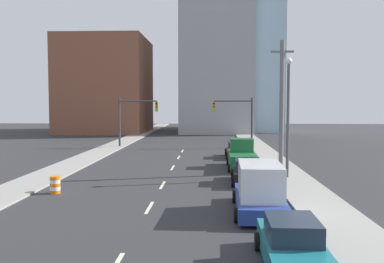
{
  "coord_description": "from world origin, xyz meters",
  "views": [
    {
      "loc": [
        2.89,
        -4.05,
        4.97
      ],
      "look_at": [
        1.1,
        37.75,
        2.2
      ],
      "focal_mm": 40.0,
      "sensor_mm": 36.0,
      "label": 1
    }
  ],
  "objects_px": {
    "utility_pole_right_mid": "(282,106)",
    "pickup_truck_green": "(242,157)",
    "box_truck_blue": "(260,190)",
    "sedan_black": "(248,172)",
    "traffic_signal_right": "(240,115)",
    "street_lamp": "(288,109)",
    "traffic_barrel": "(55,185)",
    "sedan_teal": "(292,245)",
    "traffic_signal_left": "(131,115)",
    "sedan_brown": "(236,150)"
  },
  "relations": [
    {
      "from": "utility_pole_right_mid",
      "to": "sedan_brown",
      "type": "height_order",
      "value": "utility_pole_right_mid"
    },
    {
      "from": "traffic_barrel",
      "to": "traffic_signal_right",
      "type": "bearing_deg",
      "value": 64.53
    },
    {
      "from": "traffic_signal_right",
      "to": "sedan_brown",
      "type": "relative_size",
      "value": 1.24
    },
    {
      "from": "utility_pole_right_mid",
      "to": "sedan_teal",
      "type": "bearing_deg",
      "value": -98.21
    },
    {
      "from": "utility_pole_right_mid",
      "to": "traffic_barrel",
      "type": "relative_size",
      "value": 9.87
    },
    {
      "from": "traffic_signal_right",
      "to": "sedan_brown",
      "type": "distance_m",
      "value": 9.24
    },
    {
      "from": "traffic_barrel",
      "to": "box_truck_blue",
      "type": "bearing_deg",
      "value": -19.27
    },
    {
      "from": "traffic_signal_right",
      "to": "traffic_barrel",
      "type": "height_order",
      "value": "traffic_signal_right"
    },
    {
      "from": "box_truck_blue",
      "to": "traffic_signal_left",
      "type": "bearing_deg",
      "value": 113.27
    },
    {
      "from": "traffic_barrel",
      "to": "street_lamp",
      "type": "xyz_separation_m",
      "value": [
        13.6,
        5.11,
        4.14
      ]
    },
    {
      "from": "street_lamp",
      "to": "sedan_black",
      "type": "distance_m",
      "value": 5.03
    },
    {
      "from": "traffic_barrel",
      "to": "pickup_truck_green",
      "type": "xyz_separation_m",
      "value": [
        10.97,
        9.63,
        0.41
      ]
    },
    {
      "from": "traffic_signal_right",
      "to": "traffic_barrel",
      "type": "xyz_separation_m",
      "value": [
        -11.81,
        -24.8,
        -3.2
      ]
    },
    {
      "from": "pickup_truck_green",
      "to": "street_lamp",
      "type": "bearing_deg",
      "value": -59.17
    },
    {
      "from": "utility_pole_right_mid",
      "to": "pickup_truck_green",
      "type": "relative_size",
      "value": 1.68
    },
    {
      "from": "traffic_signal_left",
      "to": "box_truck_blue",
      "type": "bearing_deg",
      "value": -68.73
    },
    {
      "from": "street_lamp",
      "to": "traffic_signal_left",
      "type": "bearing_deg",
      "value": 125.3
    },
    {
      "from": "sedan_teal",
      "to": "pickup_truck_green",
      "type": "bearing_deg",
      "value": 91.26
    },
    {
      "from": "box_truck_blue",
      "to": "sedan_brown",
      "type": "bearing_deg",
      "value": 91.52
    },
    {
      "from": "sedan_brown",
      "to": "traffic_barrel",
      "type": "bearing_deg",
      "value": -123.98
    },
    {
      "from": "box_truck_blue",
      "to": "sedan_brown",
      "type": "height_order",
      "value": "box_truck_blue"
    },
    {
      "from": "traffic_signal_left",
      "to": "sedan_black",
      "type": "bearing_deg",
      "value": -62.15
    },
    {
      "from": "street_lamp",
      "to": "sedan_black",
      "type": "xyz_separation_m",
      "value": [
        -2.71,
        -1.56,
        -3.94
      ]
    },
    {
      "from": "utility_pole_right_mid",
      "to": "pickup_truck_green",
      "type": "bearing_deg",
      "value": 139.8
    },
    {
      "from": "utility_pole_right_mid",
      "to": "sedan_teal",
      "type": "xyz_separation_m",
      "value": [
        -2.54,
        -17.58,
        -4.13
      ]
    },
    {
      "from": "traffic_signal_right",
      "to": "sedan_black",
      "type": "xyz_separation_m",
      "value": [
        -0.92,
        -21.25,
        -3.0
      ]
    },
    {
      "from": "box_truck_blue",
      "to": "traffic_barrel",
      "type": "bearing_deg",
      "value": 162.72
    },
    {
      "from": "traffic_barrel",
      "to": "box_truck_blue",
      "type": "distance_m",
      "value": 11.44
    },
    {
      "from": "traffic_signal_right",
      "to": "street_lamp",
      "type": "distance_m",
      "value": 19.79
    },
    {
      "from": "traffic_signal_right",
      "to": "utility_pole_right_mid",
      "type": "relative_size",
      "value": 0.6
    },
    {
      "from": "utility_pole_right_mid",
      "to": "pickup_truck_green",
      "type": "xyz_separation_m",
      "value": [
        -2.59,
        2.19,
        -3.92
      ]
    },
    {
      "from": "traffic_signal_left",
      "to": "traffic_barrel",
      "type": "bearing_deg",
      "value": -89.22
    },
    {
      "from": "street_lamp",
      "to": "pickup_truck_green",
      "type": "height_order",
      "value": "street_lamp"
    },
    {
      "from": "street_lamp",
      "to": "box_truck_blue",
      "type": "height_order",
      "value": "street_lamp"
    },
    {
      "from": "sedan_teal",
      "to": "pickup_truck_green",
      "type": "height_order",
      "value": "pickup_truck_green"
    },
    {
      "from": "traffic_signal_right",
      "to": "sedan_teal",
      "type": "xyz_separation_m",
      "value": [
        -0.78,
        -34.94,
        -3.0
      ]
    },
    {
      "from": "box_truck_blue",
      "to": "sedan_black",
      "type": "xyz_separation_m",
      "value": [
        0.1,
        7.33,
        -0.39
      ]
    },
    {
      "from": "traffic_signal_left",
      "to": "sedan_teal",
      "type": "distance_m",
      "value": 36.86
    },
    {
      "from": "traffic_barrel",
      "to": "box_truck_blue",
      "type": "relative_size",
      "value": 0.16
    },
    {
      "from": "sedan_black",
      "to": "pickup_truck_green",
      "type": "distance_m",
      "value": 6.08
    },
    {
      "from": "box_truck_blue",
      "to": "pickup_truck_green",
      "type": "relative_size",
      "value": 1.04
    },
    {
      "from": "sedan_black",
      "to": "sedan_brown",
      "type": "height_order",
      "value": "sedan_black"
    },
    {
      "from": "sedan_brown",
      "to": "street_lamp",
      "type": "bearing_deg",
      "value": -76.22
    },
    {
      "from": "utility_pole_right_mid",
      "to": "box_truck_blue",
      "type": "height_order",
      "value": "utility_pole_right_mid"
    },
    {
      "from": "box_truck_blue",
      "to": "sedan_black",
      "type": "bearing_deg",
      "value": 91.18
    },
    {
      "from": "traffic_barrel",
      "to": "sedan_teal",
      "type": "bearing_deg",
      "value": -42.58
    },
    {
      "from": "sedan_teal",
      "to": "box_truck_blue",
      "type": "relative_size",
      "value": 0.8
    },
    {
      "from": "traffic_signal_left",
      "to": "utility_pole_right_mid",
      "type": "distance_m",
      "value": 22.27
    },
    {
      "from": "utility_pole_right_mid",
      "to": "sedan_brown",
      "type": "xyz_separation_m",
      "value": [
        -2.62,
        8.66,
        -4.13
      ]
    },
    {
      "from": "box_truck_blue",
      "to": "street_lamp",
      "type": "bearing_deg",
      "value": 74.41
    }
  ]
}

